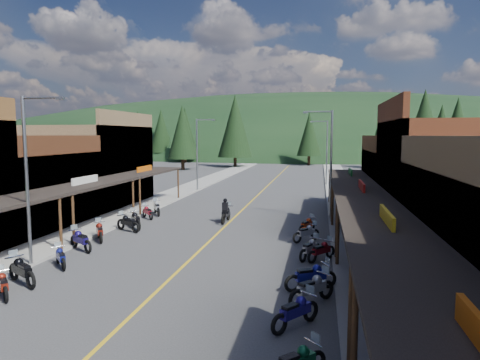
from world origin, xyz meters
The scene contains 43 objects.
ground centered at (0.00, 0.00, 0.00)m, with size 220.00×220.00×0.00m, color #38383A.
centerline centered at (0.00, 20.00, 0.01)m, with size 0.15×90.00×0.01m, color gold.
sidewalk_west centered at (-8.70, 20.00, 0.07)m, with size 3.40×94.00×0.15m, color gray.
sidewalk_east centered at (8.70, 20.00, 0.07)m, with size 3.40×94.00×0.15m, color gray.
shop_west_2 centered at (-13.75, 1.70, 2.53)m, with size 10.90×9.00×6.20m.
shop_west_3 centered at (-13.78, 11.30, 3.52)m, with size 10.90×10.20×8.20m.
shop_east_2 centered at (13.78, 1.70, 3.52)m, with size 10.90×9.00×8.20m.
shop_east_3 centered at (13.75, 11.30, 2.53)m, with size 10.90×10.20×6.20m.
streetlight_0 centered at (-6.95, -6.00, 4.46)m, with size 2.16×0.18×8.00m.
streetlight_1 centered at (-6.95, 22.00, 4.46)m, with size 2.16×0.18×8.00m.
streetlight_2 centered at (6.95, 8.00, 4.46)m, with size 2.16×0.18×8.00m.
streetlight_3 centered at (6.95, 30.00, 4.46)m, with size 2.16×0.18×8.00m.
ridge_hill centered at (0.00, 135.00, 0.00)m, with size 310.00×140.00×60.00m, color black.
pine_0 centered at (-40.00, 62.00, 6.48)m, with size 5.04×5.04×11.00m.
pine_1 centered at (-24.00, 70.00, 7.24)m, with size 5.88×5.88×12.50m.
pine_2 centered at (-10.00, 58.00, 7.99)m, with size 6.72×6.72×14.00m.
pine_3 centered at (4.00, 66.00, 6.48)m, with size 5.04×5.04×11.00m.
pine_4 centered at (18.00, 60.00, 7.24)m, with size 5.88×5.88×12.50m.
pine_5 centered at (34.00, 72.00, 7.99)m, with size 6.72×6.72×14.00m.
pine_7 centered at (-32.00, 76.00, 7.24)m, with size 5.88×5.88×12.50m.
pine_8 centered at (-22.00, 40.00, 5.98)m, with size 4.48×4.48×10.00m.
pine_9 centered at (24.00, 45.00, 6.38)m, with size 4.93×4.93×10.80m.
pine_10 centered at (-18.00, 50.00, 6.78)m, with size 5.38×5.38×11.60m.
pine_11 centered at (20.00, 38.00, 7.19)m, with size 5.82×5.82×12.40m.
bike_west_3 centered at (-5.57, -9.67, 0.55)m, with size 0.64×1.92×1.10m, color maroon, non-canonical shape.
bike_west_4 centered at (-5.80, -8.30, 0.66)m, with size 0.77×2.30×1.32m, color black, non-canonical shape.
bike_west_5 centered at (-5.62, -5.87, 0.54)m, with size 0.63×1.88×1.07m, color navy, non-canonical shape.
bike_west_6 centered at (-6.30, -3.01, 0.64)m, with size 0.75×2.26×1.29m, color navy, non-canonical shape.
bike_west_7 centered at (-6.39, -0.83, 0.62)m, with size 0.72×2.17×1.24m, color maroon, non-canonical shape.
bike_west_8 centered at (-5.85, 1.82, 0.62)m, with size 0.73×2.18×1.24m, color black, non-canonical shape.
bike_west_9 centered at (-5.71, 2.69, 0.64)m, with size 0.75×2.24×1.28m, color black, non-canonical shape.
bike_west_10 centered at (-6.28, 6.03, 0.55)m, with size 0.65×1.94×1.11m, color maroon, non-canonical shape.
bike_west_11 centered at (-6.19, 7.66, 0.62)m, with size 0.72×2.17×1.24m, color #A9A9AE, non-canonical shape.
bike_east_3 centered at (5.64, -10.25, 0.61)m, with size 0.71×2.14×1.23m, color navy, non-canonical shape.
bike_east_4 centered at (6.11, -8.12, 0.63)m, with size 0.74×2.21×1.26m, color gray, non-canonical shape.
bike_east_5 centered at (6.04, -6.72, 0.63)m, with size 0.74×2.22×1.27m, color navy, non-canonical shape.
bike_east_6 centered at (6.47, -2.50, 0.56)m, with size 0.66×1.97×1.13m, color maroon, non-canonical shape.
bike_east_7 centered at (5.90, -2.29, 0.59)m, with size 0.69×2.06×1.18m, color gray, non-canonical shape.
bike_east_8 centered at (5.60, 1.24, 0.58)m, with size 0.67×2.02×1.15m, color #949499, non-canonical shape.
bike_east_9 centered at (5.58, 3.46, 0.56)m, with size 0.66×1.98×1.13m, color #B32F0C, non-canonical shape.
rider_on_bike centered at (-0.24, 5.78, 0.72)m, with size 0.80×2.36×1.79m.
pedestrian_east_a centered at (8.04, -1.44, 1.03)m, with size 0.64×0.42×1.76m, color #261E2D.
pedestrian_east_b centered at (7.86, 13.39, 0.96)m, with size 0.79×0.45×1.62m, color #4D3C30.
Camera 1 is at (6.32, -23.59, 6.22)m, focal length 32.00 mm.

